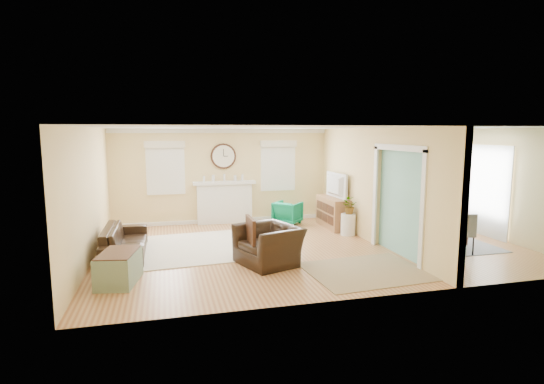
% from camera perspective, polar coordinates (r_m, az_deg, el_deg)
% --- Properties ---
extents(floor, '(9.00, 9.00, 0.00)m').
position_cam_1_polar(floor, '(9.50, 5.17, -7.26)').
color(floor, '#975830').
rests_on(floor, ground).
extents(wall_back, '(9.00, 0.02, 2.60)m').
position_cam_1_polar(wall_back, '(12.10, 0.53, 2.34)').
color(wall_back, '#E9C888').
rests_on(wall_back, ground).
extents(wall_front, '(9.00, 0.02, 2.60)m').
position_cam_1_polar(wall_front, '(6.53, 14.09, -2.84)').
color(wall_front, '#E9C888').
rests_on(wall_front, ground).
extents(wall_left, '(0.02, 6.00, 2.60)m').
position_cam_1_polar(wall_left, '(8.84, -23.42, -0.45)').
color(wall_left, '#E9C888').
rests_on(wall_left, ground).
extents(wall_right, '(0.02, 6.00, 2.60)m').
position_cam_1_polar(wall_right, '(11.55, 26.83, 1.20)').
color(wall_right, '#E9C888').
rests_on(wall_right, ground).
extents(ceiling, '(9.00, 6.00, 0.02)m').
position_cam_1_polar(ceiling, '(9.17, 5.38, 8.61)').
color(ceiling, white).
rests_on(ceiling, wall_back).
extents(partition, '(0.17, 6.00, 2.60)m').
position_cam_1_polar(partition, '(10.09, 12.86, 1.32)').
color(partition, '#E9C888').
rests_on(partition, ground).
extents(fireplace, '(1.70, 0.30, 1.17)m').
position_cam_1_polar(fireplace, '(11.78, -6.40, -1.31)').
color(fireplace, white).
rests_on(fireplace, ground).
extents(wall_clock, '(0.70, 0.07, 0.70)m').
position_cam_1_polar(wall_clock, '(11.73, -6.56, 4.81)').
color(wall_clock, '#3F271A').
rests_on(wall_clock, wall_back).
extents(window_left, '(1.05, 0.13, 1.42)m').
position_cam_1_polar(window_left, '(11.62, -14.14, 3.64)').
color(window_left, white).
rests_on(window_left, wall_back).
extents(window_right, '(1.05, 0.13, 1.42)m').
position_cam_1_polar(window_right, '(12.03, 0.82, 4.03)').
color(window_right, white).
rests_on(window_right, wall_back).
extents(french_doors, '(0.06, 1.70, 2.20)m').
position_cam_1_polar(french_doors, '(11.54, 26.59, 0.21)').
color(french_doors, white).
rests_on(french_doors, ground).
extents(pendant, '(0.30, 0.30, 0.55)m').
position_cam_1_polar(pendant, '(10.56, 20.95, 5.88)').
color(pendant, gold).
rests_on(pendant, ceiling).
extents(rug_cream, '(3.28, 2.90, 0.02)m').
position_cam_1_polar(rug_cream, '(9.51, -9.75, -7.28)').
color(rug_cream, beige).
rests_on(rug_cream, floor).
extents(rug_jute, '(2.21, 1.86, 0.01)m').
position_cam_1_polar(rug_jute, '(8.01, 12.55, -10.33)').
color(rug_jute, '#9C825F').
rests_on(rug_jute, floor).
extents(rug_grey, '(2.23, 2.79, 0.01)m').
position_cam_1_polar(rug_grey, '(10.64, 20.08, -6.02)').
color(rug_grey, slate).
rests_on(rug_grey, floor).
extents(sofa, '(0.81, 2.06, 0.60)m').
position_cam_1_polar(sofa, '(9.23, -19.16, -6.21)').
color(sofa, black).
rests_on(sofa, floor).
extents(eames_chair, '(1.33, 1.41, 0.74)m').
position_cam_1_polar(eames_chair, '(8.15, -0.46, -7.13)').
color(eames_chair, black).
rests_on(eames_chair, floor).
extents(green_chair, '(0.95, 0.95, 0.62)m').
position_cam_1_polar(green_chair, '(11.65, 2.11, -2.80)').
color(green_chair, '#127758').
rests_on(green_chair, floor).
extents(trunk, '(0.73, 1.02, 0.54)m').
position_cam_1_polar(trunk, '(7.62, -19.90, -9.53)').
color(trunk, gray).
rests_on(trunk, floor).
extents(credenza, '(0.46, 1.36, 0.80)m').
position_cam_1_polar(credenza, '(11.33, 8.17, -2.73)').
color(credenza, '#97623B').
rests_on(credenza, floor).
extents(tv, '(0.21, 1.13, 0.65)m').
position_cam_1_polar(tv, '(11.21, 8.16, 0.90)').
color(tv, black).
rests_on(tv, credenza).
extents(garden_stool, '(0.36, 0.36, 0.52)m').
position_cam_1_polar(garden_stool, '(10.57, 10.20, -4.32)').
color(garden_stool, white).
rests_on(garden_stool, floor).
extents(potted_plant, '(0.44, 0.46, 0.40)m').
position_cam_1_polar(potted_plant, '(10.48, 10.26, -1.85)').
color(potted_plant, '#337F33').
rests_on(potted_plant, garden_stool).
extents(dining_table, '(1.34, 1.92, 0.61)m').
position_cam_1_polar(dining_table, '(10.58, 20.15, -4.44)').
color(dining_table, '#3F271A').
rests_on(dining_table, floor).
extents(dining_chair_n, '(0.44, 0.44, 0.98)m').
position_cam_1_polar(dining_chair_n, '(11.47, 17.49, -1.98)').
color(dining_chair_n, slate).
rests_on(dining_chair_n, floor).
extents(dining_chair_s, '(0.43, 0.43, 0.86)m').
position_cam_1_polar(dining_chair_s, '(9.64, 24.28, -4.66)').
color(dining_chair_s, slate).
rests_on(dining_chair_s, floor).
extents(dining_chair_w, '(0.46, 0.46, 0.92)m').
position_cam_1_polar(dining_chair_w, '(10.18, 16.81, -3.41)').
color(dining_chair_w, white).
rests_on(dining_chair_w, floor).
extents(dining_chair_e, '(0.50, 0.50, 0.92)m').
position_cam_1_polar(dining_chair_e, '(10.90, 23.49, -3.01)').
color(dining_chair_e, slate).
rests_on(dining_chair_e, floor).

